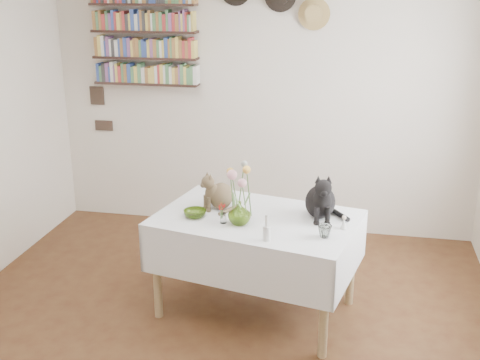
% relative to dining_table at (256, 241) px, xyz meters
% --- Properties ---
extents(room, '(4.08, 4.58, 2.58)m').
position_rel_dining_table_xyz_m(room, '(-0.22, -0.64, 0.69)').
color(room, brown).
rests_on(room, ground).
extents(dining_table, '(1.55, 1.17, 0.75)m').
position_rel_dining_table_xyz_m(dining_table, '(0.00, 0.00, 0.00)').
color(dining_table, white).
rests_on(dining_table, room).
extents(tabby_cat, '(0.31, 0.30, 0.29)m').
position_rel_dining_table_xyz_m(tabby_cat, '(-0.29, 0.14, 0.33)').
color(tabby_cat, brown).
rests_on(tabby_cat, dining_table).
extents(black_cat, '(0.28, 0.33, 0.35)m').
position_rel_dining_table_xyz_m(black_cat, '(0.44, 0.10, 0.36)').
color(black_cat, black).
rests_on(black_cat, dining_table).
extents(flower_vase, '(0.19, 0.19, 0.16)m').
position_rel_dining_table_xyz_m(flower_vase, '(-0.09, -0.15, 0.27)').
color(flower_vase, '#8BB237').
rests_on(flower_vase, dining_table).
extents(green_bowl, '(0.21, 0.21, 0.05)m').
position_rel_dining_table_xyz_m(green_bowl, '(-0.43, -0.08, 0.21)').
color(green_bowl, '#8BB237').
rests_on(green_bowl, dining_table).
extents(drinking_glass, '(0.13, 0.13, 0.09)m').
position_rel_dining_table_xyz_m(drinking_glass, '(0.49, -0.25, 0.23)').
color(drinking_glass, white).
rests_on(drinking_glass, dining_table).
extents(candlestick, '(0.05, 0.05, 0.18)m').
position_rel_dining_table_xyz_m(candlestick, '(0.13, -0.38, 0.24)').
color(candlestick, white).
rests_on(candlestick, dining_table).
extents(berry_jar, '(0.04, 0.04, 0.17)m').
position_rel_dining_table_xyz_m(berry_jar, '(-0.21, -0.15, 0.26)').
color(berry_jar, white).
rests_on(berry_jar, dining_table).
extents(porcelain_figurine, '(0.05, 0.05, 0.10)m').
position_rel_dining_table_xyz_m(porcelain_figurine, '(0.61, -0.09, 0.23)').
color(porcelain_figurine, white).
rests_on(porcelain_figurine, dining_table).
extents(flower_bouquet, '(0.17, 0.12, 0.39)m').
position_rel_dining_table_xyz_m(flower_bouquet, '(-0.09, -0.13, 0.53)').
color(flower_bouquet, '#4C7233').
rests_on(flower_bouquet, flower_vase).
extents(bookshelf_unit, '(1.00, 0.16, 0.91)m').
position_rel_dining_table_xyz_m(bookshelf_unit, '(-1.32, 1.52, 1.28)').
color(bookshelf_unit, '#301D17').
rests_on(bookshelf_unit, room).
extents(wall_hats, '(0.98, 0.09, 0.48)m').
position_rel_dining_table_xyz_m(wall_hats, '(-0.11, 1.54, 1.60)').
color(wall_hats, black).
rests_on(wall_hats, room).
extents(wall_art_plaques, '(0.21, 0.02, 0.44)m').
position_rel_dining_table_xyz_m(wall_art_plaques, '(-1.85, 1.59, 0.56)').
color(wall_art_plaques, '#38281E').
rests_on(wall_art_plaques, room).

